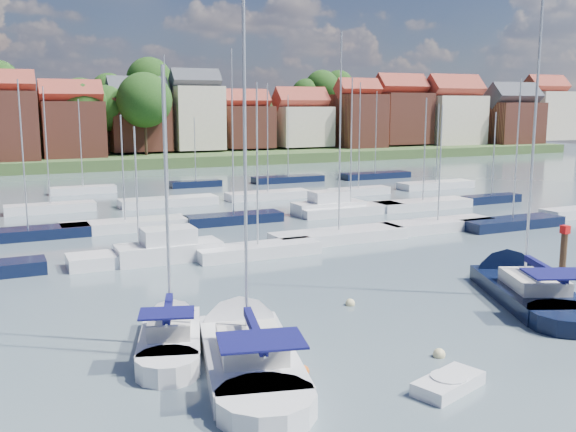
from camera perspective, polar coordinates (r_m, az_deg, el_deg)
name	(u,v)px	position (r m, az deg, el deg)	size (l,w,h in m)	color
ground	(170,211)	(64.63, -10.40, 0.41)	(260.00, 260.00, 0.00)	#485862
sailboat_left	(171,332)	(29.58, -10.32, -10.15)	(5.17, 9.83, 13.03)	silver
sailboat_centre	(243,343)	(28.08, -3.98, -11.16)	(6.59, 13.75, 17.98)	silver
sailboat_navy	(515,284)	(38.97, 19.49, -5.69)	(8.67, 14.06, 18.91)	black
tender	(448,384)	(25.16, 14.07, -14.26)	(3.23, 2.23, 0.64)	silver
timber_piling	(561,279)	(38.53, 23.13, -5.17)	(0.40, 0.40, 6.20)	#4C331E
buoy_c	(303,374)	(25.88, 1.35, -13.84)	(0.50, 0.50, 0.50)	#D85914
buoy_d	(439,357)	(28.18, 13.27, -12.08)	(0.53, 0.53, 0.53)	beige
buoy_e	(350,305)	(34.22, 5.54, -7.89)	(0.51, 0.51, 0.51)	beige
marina_field	(204,213)	(60.46, -7.51, 0.26)	(79.62, 41.41, 15.93)	silver
far_shore_town	(76,131)	(155.63, -18.36, 7.20)	(212.46, 90.00, 22.27)	#395028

